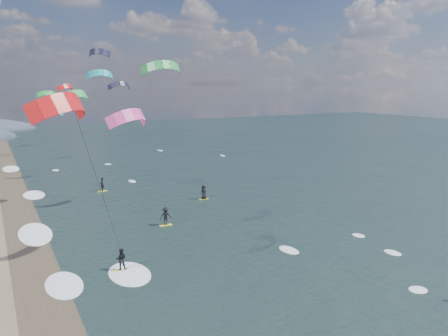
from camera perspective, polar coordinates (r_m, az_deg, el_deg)
name	(u,v)px	position (r m, az deg, el deg)	size (l,w,h in m)	color
wet_sand_strip	(52,330)	(25.09, -21.57, -19.07)	(3.00, 240.00, 0.00)	#382D23
kitesurfer_near_b	(95,172)	(24.05, -16.53, -0.52)	(6.81, 8.94, 12.58)	yellow
far_kitesurfers	(164,201)	(43.66, -7.84, -4.32)	(9.88, 15.86, 1.65)	yellow
bg_kite_field	(87,87)	(66.75, -17.44, 10.01)	(15.22, 75.89, 10.61)	green
shoreline_surf	(62,287)	(29.42, -20.38, -14.37)	(2.40, 79.40, 0.11)	white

